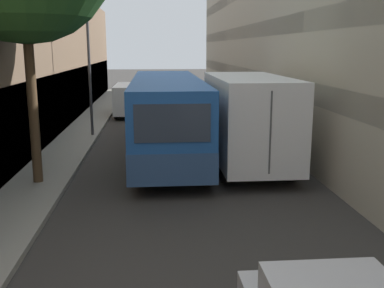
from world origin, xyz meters
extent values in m
plane|color=#33302D|center=(0.00, 15.00, 0.00)|extent=(150.00, 150.00, 0.00)
cube|color=gray|center=(-4.42, 15.00, 0.07)|extent=(1.78, 60.00, 0.15)
cube|color=#A89E89|center=(5.33, 15.00, 5.22)|extent=(2.40, 60.00, 10.44)
cube|color=#333D47|center=(4.67, 15.00, 2.61)|extent=(1.08, 60.00, 0.70)
cube|color=#333D47|center=(4.67, 15.00, 4.90)|extent=(1.08, 60.00, 0.70)
cube|color=#1E519E|center=(-0.47, 18.22, 1.69)|extent=(2.44, 10.64, 2.52)
cube|color=#2D4C7A|center=(-0.47, 18.22, 0.87)|extent=(2.46, 10.67, 0.88)
cube|color=#2D3847|center=(-0.47, 18.22, 2.07)|extent=(2.47, 9.79, 0.81)
cube|color=#2D3847|center=(-0.47, 12.89, 2.13)|extent=(2.00, 0.04, 1.01)
cylinder|color=black|center=(-1.54, 21.52, 0.50)|extent=(0.24, 1.00, 1.00)
cylinder|color=black|center=(0.60, 21.52, 0.50)|extent=(0.24, 1.00, 1.00)
cylinder|color=black|center=(-1.54, 14.92, 0.50)|extent=(0.24, 1.00, 1.00)
cylinder|color=black|center=(0.60, 14.92, 0.50)|extent=(0.24, 1.00, 1.00)
cube|color=silver|center=(2.22, 20.20, 1.39)|extent=(2.24, 2.27, 1.96)
cube|color=silver|center=(2.22, 16.14, 1.76)|extent=(2.34, 5.84, 2.71)
cube|color=#4C4C4C|center=(2.22, 13.22, 1.76)|extent=(0.05, 0.02, 2.31)
cylinder|color=black|center=(1.17, 20.20, 0.48)|extent=(0.22, 0.96, 0.96)
cylinder|color=black|center=(3.27, 20.20, 0.48)|extent=(0.22, 0.96, 0.96)
cylinder|color=black|center=(1.17, 14.54, 0.48)|extent=(0.22, 0.96, 0.96)
cylinder|color=black|center=(3.27, 14.54, 0.48)|extent=(0.22, 0.96, 0.96)
cube|color=silver|center=(-2.34, 28.80, 1.07)|extent=(1.84, 4.49, 1.62)
cube|color=#2D3847|center=(-2.34, 30.71, 1.35)|extent=(1.47, 0.04, 0.57)
cylinder|color=black|center=(-3.17, 30.11, 0.32)|extent=(0.16, 0.64, 0.64)
cylinder|color=black|center=(-1.51, 30.11, 0.32)|extent=(0.16, 0.64, 0.64)
cylinder|color=black|center=(-3.17, 27.50, 0.32)|extent=(0.16, 0.64, 0.64)
cylinder|color=black|center=(-1.51, 27.50, 0.32)|extent=(0.16, 0.64, 0.64)
cylinder|color=#38383D|center=(-3.78, 21.95, 3.73)|extent=(0.12, 0.12, 7.16)
cylinder|color=#4C3823|center=(-4.42, 14.61, 2.52)|extent=(0.28, 0.28, 4.74)
camera|label=1|loc=(-0.93, 1.41, 4.04)|focal=42.00mm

